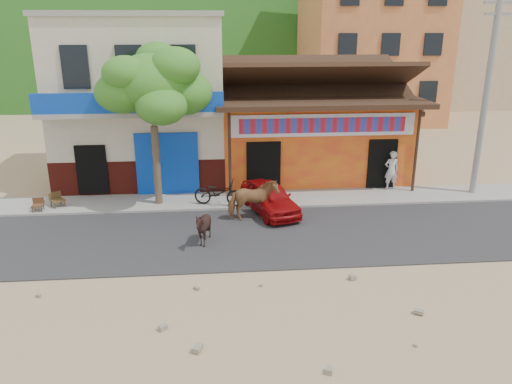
% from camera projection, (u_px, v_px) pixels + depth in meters
% --- Properties ---
extents(ground, '(120.00, 120.00, 0.00)m').
position_uv_depth(ground, '(302.00, 270.00, 14.35)').
color(ground, '#9E825B').
rests_on(ground, ground).
extents(road, '(60.00, 5.00, 0.04)m').
position_uv_depth(road, '(289.00, 235.00, 16.70)').
color(road, '#28282B').
rests_on(road, ground).
extents(sidewalk, '(60.00, 2.00, 0.12)m').
position_uv_depth(sidewalk, '(276.00, 199.00, 19.99)').
color(sidewalk, gray).
rests_on(sidewalk, ground).
extents(dance_club, '(8.00, 6.00, 3.60)m').
position_uv_depth(dance_club, '(308.00, 135.00, 23.38)').
color(dance_club, orange).
rests_on(dance_club, ground).
extents(cafe_building, '(7.00, 6.00, 7.00)m').
position_uv_depth(cafe_building, '(143.00, 100.00, 22.21)').
color(cafe_building, beige).
rests_on(cafe_building, ground).
extents(apartment_front, '(9.00, 9.00, 12.00)m').
position_uv_depth(apartment_front, '(370.00, 35.00, 35.84)').
color(apartment_front, '#CC723F').
rests_on(apartment_front, ground).
extents(apartment_rear, '(8.00, 8.00, 10.00)m').
position_uv_depth(apartment_rear, '(450.00, 46.00, 42.57)').
color(apartment_rear, tan).
rests_on(apartment_rear, ground).
extents(tree, '(3.00, 3.00, 6.00)m').
position_uv_depth(tree, '(154.00, 127.00, 18.44)').
color(tree, '#2D721E').
rests_on(tree, sidewalk).
extents(utility_pole, '(0.24, 0.24, 8.00)m').
position_uv_depth(utility_pole, '(486.00, 95.00, 19.38)').
color(utility_pole, gray).
rests_on(utility_pole, sidewalk).
extents(cow_tan, '(1.86, 1.07, 1.48)m').
position_uv_depth(cow_tan, '(253.00, 200.00, 17.71)').
color(cow_tan, '#9B693E').
rests_on(cow_tan, road).
extents(cow_dark, '(1.40, 1.37, 1.16)m').
position_uv_depth(cow_dark, '(203.00, 227.00, 15.75)').
color(cow_dark, black).
rests_on(cow_dark, road).
extents(red_car, '(2.28, 3.59, 1.14)m').
position_uv_depth(red_car, '(270.00, 198.00, 18.50)').
color(red_car, '#9F0B0E').
rests_on(red_car, road).
extents(scooter, '(2.05, 1.21, 1.02)m').
position_uv_depth(scooter, '(219.00, 193.00, 19.00)').
color(scooter, black).
rests_on(scooter, sidewalk).
extents(pedestrian, '(0.63, 0.44, 1.65)m').
position_uv_depth(pedestrian, '(391.00, 170.00, 20.78)').
color(pedestrian, silver).
rests_on(pedestrian, sidewalk).
extents(cafe_chair_left, '(0.44, 0.44, 0.87)m').
position_uv_depth(cafe_chair_left, '(37.00, 200.00, 18.43)').
color(cafe_chair_left, '#452F17').
rests_on(cafe_chair_left, sidewalk).
extents(cafe_chair_right, '(0.65, 0.65, 0.99)m').
position_uv_depth(cafe_chair_right, '(57.00, 194.00, 18.87)').
color(cafe_chair_right, '#533B1B').
rests_on(cafe_chair_right, sidewalk).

